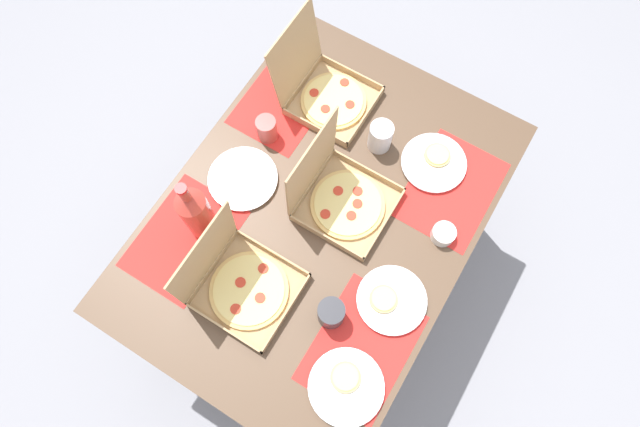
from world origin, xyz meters
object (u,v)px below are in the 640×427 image
plate_far_right (391,300)px  cup_dark (267,129)px  pizza_box_center (325,91)px  soda_bottle (197,213)px  plate_far_left (243,179)px  condiment_bowl (443,234)px  plate_near_right (434,162)px  pizza_box_edge_far (340,196)px  cup_clear_right (331,313)px  pizza_box_corner_left (240,283)px  cup_clear_left (380,136)px  plate_middle (346,386)px  cup_spare (289,56)px

plate_far_right → cup_dark: bearing=66.1°
pizza_box_center → soda_bottle: bearing=172.4°
plate_far_left → cup_dark: bearing=6.5°
pizza_box_center → condiment_bowl: pizza_box_center is taller
plate_near_right → soda_bottle: 0.78m
pizza_box_edge_far → plate_far_left: (-0.10, 0.31, -0.04)m
plate_near_right → plate_far_left: bearing=126.7°
plate_far_right → cup_clear_right: cup_clear_right is taller
soda_bottle → plate_far_right: bearing=-80.8°
pizza_box_corner_left → pizza_box_edge_far: bearing=-16.1°
pizza_box_edge_far → cup_clear_left: size_ratio=2.83×
pizza_box_edge_far → soda_bottle: 0.44m
pizza_box_corner_left → plate_far_left: pizza_box_corner_left is taller
pizza_box_center → cup_clear_left: (-0.06, -0.24, 0.01)m
pizza_box_edge_far → plate_near_right: pizza_box_edge_far is taller
cup_dark → plate_middle: bearing=-131.4°
pizza_box_center → cup_clear_left: 0.25m
pizza_box_edge_far → cup_clear_left: (0.24, -0.01, 0.01)m
pizza_box_corner_left → plate_middle: pizza_box_corner_left is taller
pizza_box_center → plate_far_left: size_ratio=1.31×
pizza_box_center → cup_clear_right: (-0.63, -0.40, 0.00)m
cup_clear_left → condiment_bowl: (-0.18, -0.33, -0.03)m
pizza_box_corner_left → cup_dark: size_ratio=3.34×
cup_dark → condiment_bowl: size_ratio=1.24×
plate_middle → cup_spare: 1.10m
plate_far_left → cup_dark: cup_dark is taller
soda_bottle → plate_near_right: bearing=-41.9°
plate_far_right → soda_bottle: bearing=99.2°
plate_far_right → cup_dark: (0.27, 0.62, 0.04)m
plate_far_left → condiment_bowl: size_ratio=3.05×
cup_clear_right → pizza_box_edge_far: bearing=26.5°
pizza_box_corner_left → cup_clear_left: (0.64, -0.12, 0.01)m
plate_near_right → plate_far_right: (-0.47, -0.10, 0.00)m
pizza_box_edge_far → plate_middle: pizza_box_edge_far is taller
soda_bottle → cup_spare: 0.67m
plate_far_right → condiment_bowl: 0.27m
cup_dark → plate_far_left: bearing=-173.5°
plate_far_left → condiment_bowl: 0.66m
pizza_box_edge_far → cup_spare: size_ratio=3.44×
pizza_box_edge_far → cup_spare: bearing=49.4°
pizza_box_edge_far → condiment_bowl: (0.07, -0.33, -0.03)m
plate_middle → cup_dark: cup_dark is taller
pizza_box_center → cup_dark: 0.24m
plate_middle → plate_far_left: bearing=58.2°
pizza_box_center → cup_clear_left: bearing=-103.4°
plate_far_left → cup_clear_right: cup_clear_right is taller
pizza_box_corner_left → plate_middle: 0.43m
plate_near_right → plate_far_right: bearing=-168.4°
plate_far_right → cup_clear_left: (0.44, 0.29, 0.04)m
condiment_bowl → plate_near_right: bearing=33.2°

